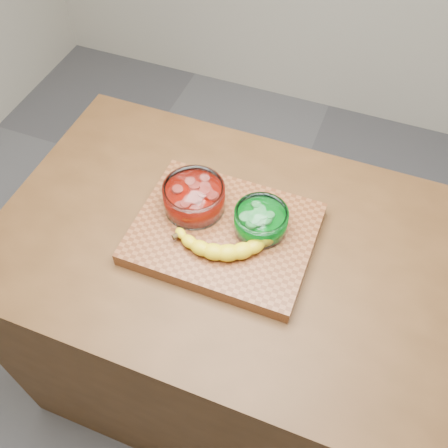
% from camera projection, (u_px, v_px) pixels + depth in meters
% --- Properties ---
extents(ground, '(3.50, 3.50, 0.00)m').
position_uv_depth(ground, '(224.00, 368.00, 2.01)').
color(ground, '#5A5A5E').
rests_on(ground, ground).
extents(counter, '(1.20, 0.80, 0.90)m').
position_uv_depth(counter, '(224.00, 317.00, 1.65)').
color(counter, '#503118').
rests_on(counter, ground).
extents(cutting_board, '(0.45, 0.35, 0.04)m').
position_uv_depth(cutting_board, '(224.00, 233.00, 1.28)').
color(cutting_board, brown).
rests_on(cutting_board, counter).
extents(bowl_red, '(0.16, 0.16, 0.07)m').
position_uv_depth(bowl_red, '(194.00, 198.00, 1.28)').
color(bowl_red, white).
rests_on(bowl_red, cutting_board).
extents(bowl_green, '(0.13, 0.13, 0.06)m').
position_uv_depth(bowl_green, '(261.00, 220.00, 1.24)').
color(bowl_green, white).
rests_on(bowl_green, cutting_board).
extents(banana, '(0.27, 0.18, 0.04)m').
position_uv_depth(banana, '(225.00, 235.00, 1.23)').
color(banana, yellow).
rests_on(banana, cutting_board).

